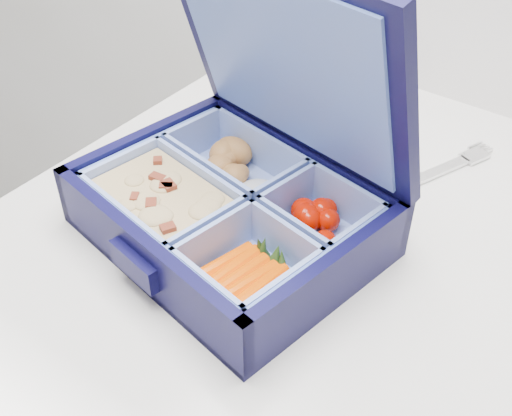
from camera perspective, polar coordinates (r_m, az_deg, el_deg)
The scene contains 3 objects.
bento_box at distance 0.54m, azimuth -2.40°, elevation -0.36°, with size 0.24×0.19×0.06m, color black, non-canonical shape.
burner_grate_rear at distance 0.82m, azimuth 6.81°, elevation 12.55°, with size 0.15×0.15×0.02m, color black.
fork at distance 0.64m, azimuth 13.98°, elevation 2.36°, with size 0.02×0.17×0.01m, color silver, non-canonical shape.
Camera 1 is at (-0.02, 1.26, 1.35)m, focal length 45.00 mm.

